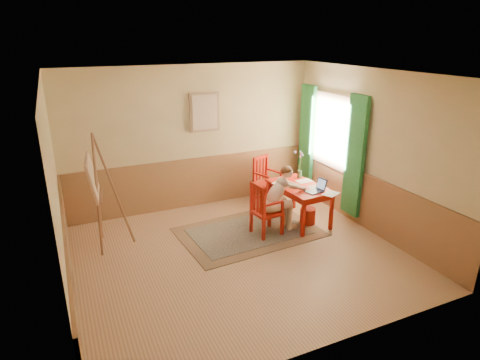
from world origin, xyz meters
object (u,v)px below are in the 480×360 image
figure (279,197)px  easel (95,182)px  chair_left (265,209)px  laptop (317,189)px  table (299,190)px  chair_back (266,180)px

figure → easel: easel is taller
chair_left → laptop: 1.00m
table → easel: easel is taller
chair_back → laptop: size_ratio=2.55×
figure → table: bearing=19.9°
laptop → easel: easel is taller
laptop → figure: bearing=164.7°
chair_back → easel: easel is taller
laptop → easel: 3.70m
chair_left → figure: bearing=5.1°
figure → easel: (-2.92, 0.71, 0.48)m
table → easel: 3.52m
chair_left → figure: (0.30, 0.03, 0.18)m
figure → laptop: 0.68m
easel → laptop: bearing=-14.0°
laptop → chair_back: bearing=99.2°
figure → chair_back: bearing=72.0°
easel → table: bearing=-8.6°
table → chair_left: (-0.82, -0.22, -0.15)m
table → laptop: 0.41m
figure → chair_left: bearing=-174.9°
chair_left → laptop: bearing=-9.1°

